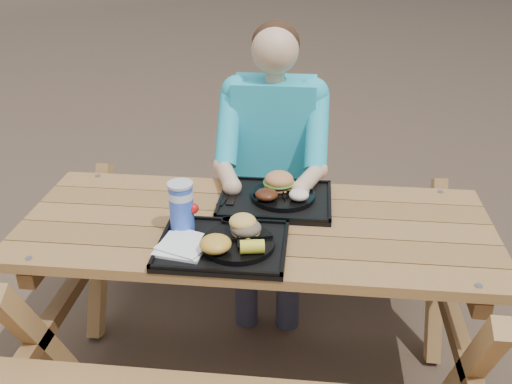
# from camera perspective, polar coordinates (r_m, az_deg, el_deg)

# --- Properties ---
(ground) EXTENTS (60.00, 60.00, 0.00)m
(ground) POSITION_cam_1_polar(r_m,az_deg,el_deg) (2.64, -0.00, -17.32)
(ground) COLOR #999999
(ground) RESTS_ON ground
(picnic_table) EXTENTS (1.80, 1.49, 0.75)m
(picnic_table) POSITION_cam_1_polar(r_m,az_deg,el_deg) (2.39, -0.00, -10.86)
(picnic_table) COLOR #999999
(picnic_table) RESTS_ON ground
(tray_near) EXTENTS (0.45, 0.35, 0.02)m
(tray_near) POSITION_cam_1_polar(r_m,az_deg,el_deg) (2.02, -3.35, -5.47)
(tray_near) COLOR black
(tray_near) RESTS_ON picnic_table
(tray_far) EXTENTS (0.45, 0.35, 0.02)m
(tray_far) POSITION_cam_1_polar(r_m,az_deg,el_deg) (2.32, 1.95, -0.89)
(tray_far) COLOR black
(tray_far) RESTS_ON picnic_table
(plate_near) EXTENTS (0.26, 0.26, 0.02)m
(plate_near) POSITION_cam_1_polar(r_m,az_deg,el_deg) (2.00, -1.82, -5.16)
(plate_near) COLOR black
(plate_near) RESTS_ON tray_near
(plate_far) EXTENTS (0.26, 0.26, 0.02)m
(plate_far) POSITION_cam_1_polar(r_m,az_deg,el_deg) (2.32, 2.72, -0.37)
(plate_far) COLOR black
(plate_far) RESTS_ON tray_far
(napkin_stack) EXTENTS (0.19, 0.19, 0.02)m
(napkin_stack) POSITION_cam_1_polar(r_m,az_deg,el_deg) (2.00, -7.37, -5.33)
(napkin_stack) COLOR white
(napkin_stack) RESTS_ON tray_near
(soda_cup) EXTENTS (0.09, 0.09, 0.18)m
(soda_cup) POSITION_cam_1_polar(r_m,az_deg,el_deg) (2.08, -7.47, -1.57)
(soda_cup) COLOR blue
(soda_cup) RESTS_ON tray_near
(condiment_bbq) EXTENTS (0.05, 0.05, 0.03)m
(condiment_bbq) POSITION_cam_1_polar(r_m,az_deg,el_deg) (2.12, -2.86, -3.02)
(condiment_bbq) COLOR #331205
(condiment_bbq) RESTS_ON tray_near
(condiment_mustard) EXTENTS (0.05, 0.05, 0.03)m
(condiment_mustard) POSITION_cam_1_polar(r_m,az_deg,el_deg) (2.12, -1.27, -3.05)
(condiment_mustard) COLOR yellow
(condiment_mustard) RESTS_ON tray_near
(sandwich) EXTENTS (0.10, 0.10, 0.11)m
(sandwich) POSITION_cam_1_polar(r_m,az_deg,el_deg) (2.01, -1.03, -2.83)
(sandwich) COLOR #E3B150
(sandwich) RESTS_ON plate_near
(mac_cheese) EXTENTS (0.11, 0.11, 0.05)m
(mac_cheese) POSITION_cam_1_polar(r_m,az_deg,el_deg) (1.93, -4.08, -5.21)
(mac_cheese) COLOR gold
(mac_cheese) RESTS_ON plate_near
(corn_cob) EXTENTS (0.09, 0.09, 0.05)m
(corn_cob) POSITION_cam_1_polar(r_m,az_deg,el_deg) (1.92, -0.38, -5.49)
(corn_cob) COLOR yellow
(corn_cob) RESTS_ON plate_near
(cutlery_far) EXTENTS (0.03, 0.18, 0.01)m
(cutlery_far) POSITION_cam_1_polar(r_m,az_deg,el_deg) (2.34, -2.35, -0.30)
(cutlery_far) COLOR black
(cutlery_far) RESTS_ON tray_far
(burger) EXTENTS (0.12, 0.12, 0.11)m
(burger) POSITION_cam_1_polar(r_m,az_deg,el_deg) (2.34, 2.32, 1.60)
(burger) COLOR #CC7D48
(burger) RESTS_ON plate_far
(baked_beans) EXTENTS (0.09, 0.09, 0.04)m
(baked_beans) POSITION_cam_1_polar(r_m,az_deg,el_deg) (2.26, 1.06, -0.25)
(baked_beans) COLOR #471F0E
(baked_beans) RESTS_ON plate_far
(potato_salad) EXTENTS (0.08, 0.08, 0.04)m
(potato_salad) POSITION_cam_1_polar(r_m,az_deg,el_deg) (2.26, 4.31, -0.27)
(potato_salad) COLOR white
(potato_salad) RESTS_ON plate_far
(diner) EXTENTS (0.48, 0.84, 1.28)m
(diner) POSITION_cam_1_polar(r_m,az_deg,el_deg) (2.79, 1.74, 1.32)
(diner) COLOR #1AB6B1
(diner) RESTS_ON ground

